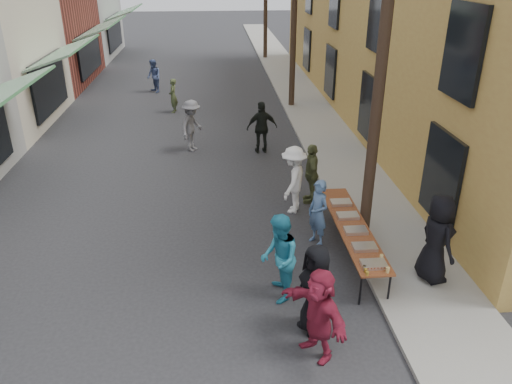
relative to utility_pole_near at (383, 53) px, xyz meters
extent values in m
plane|color=#28282B|center=(-4.30, -3.00, -4.50)|extent=(120.00, 120.00, 0.00)
cube|color=gray|center=(0.70, 12.00, -4.45)|extent=(2.20, 60.00, 0.10)
cube|color=maroon|center=(-14.30, 18.00, -0.50)|extent=(8.00, 8.00, 8.00)
cylinder|color=#2D2116|center=(0.00, 0.00, 0.00)|extent=(0.26, 0.26, 9.00)
cylinder|color=#2D2116|center=(0.00, 12.00, 0.00)|extent=(0.26, 0.26, 9.00)
cube|color=maroon|center=(-0.50, -0.63, -3.77)|extent=(0.70, 4.00, 0.04)
cylinder|color=black|center=(-0.79, -2.51, -4.14)|extent=(0.04, 0.04, 0.71)
cylinder|color=black|center=(-0.21, -2.51, -4.14)|extent=(0.04, 0.04, 0.71)
cylinder|color=black|center=(-0.79, 1.25, -4.14)|extent=(0.04, 0.04, 0.71)
cylinder|color=black|center=(-0.21, 1.25, -4.14)|extent=(0.04, 0.04, 0.71)
cube|color=maroon|center=(-0.50, -2.28, -3.71)|extent=(0.50, 0.33, 0.08)
cube|color=#B2B2B7|center=(-0.50, -1.63, -3.71)|extent=(0.50, 0.33, 0.08)
cube|color=tan|center=(-0.50, -0.93, -3.71)|extent=(0.50, 0.33, 0.08)
cube|color=#B2B2B7|center=(-0.50, -0.23, -3.71)|extent=(0.50, 0.33, 0.08)
cube|color=tan|center=(-0.50, 0.47, -3.71)|extent=(0.50, 0.33, 0.08)
cylinder|color=#A57F26|center=(-0.72, -2.58, -3.71)|extent=(0.07, 0.07, 0.08)
cylinder|color=#A57F26|center=(-0.72, -2.48, -3.71)|extent=(0.07, 0.07, 0.08)
cylinder|color=#A57F26|center=(-0.72, -2.38, -3.71)|extent=(0.07, 0.07, 0.08)
cylinder|color=tan|center=(-0.30, -2.53, -3.69)|extent=(0.08, 0.08, 0.12)
imported|color=black|center=(-1.84, -3.14, -3.61)|extent=(0.87, 1.03, 1.78)
imported|color=#5373A0|center=(-1.19, -0.09, -3.67)|extent=(0.63, 0.72, 1.65)
imported|color=teal|center=(-2.38, -2.13, -3.57)|extent=(0.72, 0.92, 1.86)
imported|color=white|center=(-1.51, 1.64, -3.57)|extent=(1.13, 1.38, 1.86)
imported|color=#5A6238|center=(-0.93, 2.18, -3.64)|extent=(0.55, 1.05, 1.72)
imported|color=maroon|center=(-1.91, -3.76, -3.64)|extent=(1.21, 1.64, 1.72)
imported|color=black|center=(0.92, -1.89, -3.43)|extent=(0.78, 1.05, 1.95)
imported|color=slate|center=(-4.38, 6.62, -3.58)|extent=(1.14, 1.36, 1.83)
imported|color=black|center=(-1.92, 6.21, -3.58)|extent=(1.12, 0.56, 1.84)
imported|color=#4A5833|center=(-5.36, 11.56, -3.75)|extent=(0.41, 0.57, 1.49)
imported|color=#4B5D91|center=(-6.56, 15.29, -3.68)|extent=(0.95, 1.01, 1.64)
camera|label=1|loc=(-3.54, -10.39, 1.84)|focal=35.00mm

